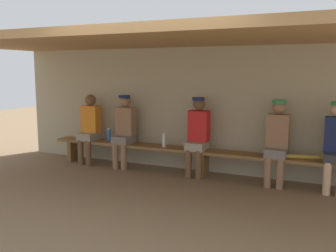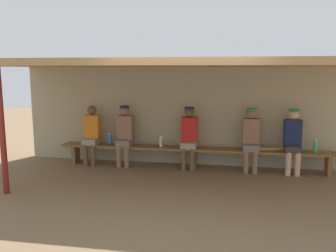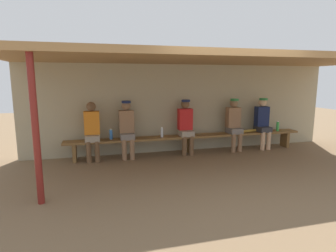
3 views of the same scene
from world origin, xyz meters
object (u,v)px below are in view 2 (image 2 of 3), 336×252
Objects in this scene: player_leftmost at (251,137)px; water_bottle_orange at (315,147)px; water_bottle_green at (161,142)px; player_in_blue at (293,138)px; support_post at (2,131)px; bench at (194,151)px; player_near_post at (92,132)px; water_bottle_clear at (110,139)px; player_rightmost at (125,133)px; baseball_bat at (270,149)px; player_middle at (189,135)px.

player_leftmost reaches higher than water_bottle_orange.
player_in_blue is at bearing 0.78° from water_bottle_green.
support_post is at bearing -153.77° from player_leftmost.
support_post is at bearing -145.75° from bench.
player_in_blue is (4.37, 0.00, 0.02)m from player_near_post.
water_bottle_green is (1.19, -0.07, -0.00)m from water_bottle_clear.
bench is 4.46× the size of player_in_blue.
player_rightmost is at bearing -5.36° from water_bottle_clear.
baseball_bat is at bearing 24.20° from support_post.
player_rightmost is (-2.75, 0.00, 0.00)m from player_leftmost.
player_in_blue is (5.11, 2.10, -0.35)m from support_post.
player_rightmost is at bearing 179.51° from water_bottle_orange.
player_rightmost is 0.41m from water_bottle_clear.
water_bottle_green is at bearing -177.35° from bench.
water_bottle_orange is at bearing -14.51° from baseball_bat.
player_in_blue and player_middle have the same top height.
baseball_bat is at bearing -0.06° from player_rightmost.
water_bottle_clear is 4.40m from water_bottle_orange.
player_leftmost is 3.12m from water_bottle_clear.
player_near_post reaches higher than water_bottle_green.
player_rightmost is (-1.57, 0.00, 0.36)m from bench.
player_near_post is 0.99× the size of player_in_blue.
player_near_post reaches higher than bench.
player_rightmost reaches higher than baseball_bat.
player_middle is (2.96, 2.10, -0.35)m from support_post.
support_post is at bearing -118.35° from water_bottle_clear.
player_near_post is 4.92× the size of water_bottle_orange.
support_post is 2.26m from player_near_post.
player_middle is at bearing 0.00° from player_rightmost.
player_middle is 2.60m from water_bottle_orange.
player_in_blue reaches higher than water_bottle_orange.
player_rightmost is 4.04m from water_bottle_orange.
player_rightmost is at bearing 54.15° from support_post.
player_rightmost is 5.51× the size of water_bottle_clear.
player_middle is at bearing 35.39° from support_post.
player_in_blue is 5.56× the size of water_bottle_green.
player_leftmost is 1.31m from player_middle.
support_post is 3.80m from bench.
player_leftmost is (-0.84, 0.00, 0.00)m from player_in_blue.
water_bottle_green is (-0.74, -0.03, 0.19)m from bench.
player_leftmost is at bearing 0.17° from bench.
water_bottle_orange is at bearing -0.49° from player_rightmost.
baseball_bat is (4.67, 2.10, -0.61)m from support_post.
player_in_blue is 0.51m from baseball_bat.
player_middle is 1.73m from baseball_bat.
player_in_blue is at bearing -0.50° from water_bottle_clear.
water_bottle_clear is at bearing 179.37° from player_leftmost.
support_post is 1.64× the size of player_in_blue.
support_post is 5.54m from player_in_blue.
player_in_blue is at bearing 0.00° from player_middle.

